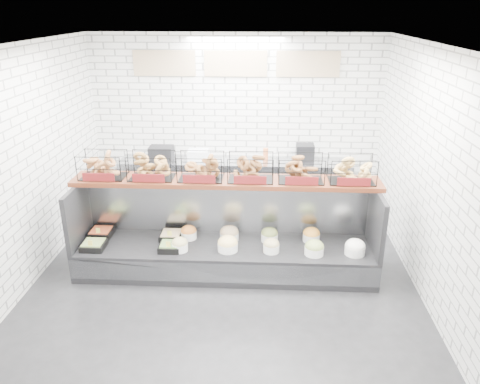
{
  "coord_description": "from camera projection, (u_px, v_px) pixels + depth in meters",
  "views": [
    {
      "loc": [
        0.49,
        -5.28,
        3.41
      ],
      "look_at": [
        0.19,
        0.45,
        1.11
      ],
      "focal_mm": 35.0,
      "sensor_mm": 36.0,
      "label": 1
    }
  ],
  "objects": [
    {
      "name": "room_shell",
      "position": [
        226.0,
        119.0,
        5.98
      ],
      "size": [
        5.02,
        5.51,
        3.01
      ],
      "color": "white",
      "rests_on": "ground"
    },
    {
      "name": "bagel_shelf",
      "position": [
        225.0,
        169.0,
        6.15
      ],
      "size": [
        4.1,
        0.5,
        0.4
      ],
      "color": "#421A0E",
      "rests_on": "display_case"
    },
    {
      "name": "ground",
      "position": [
        224.0,
        282.0,
        6.19
      ],
      "size": [
        5.5,
        5.5,
        0.0
      ],
      "primitive_type": "plane",
      "color": "black",
      "rests_on": "ground"
    },
    {
      "name": "display_case",
      "position": [
        227.0,
        248.0,
        6.38
      ],
      "size": [
        4.0,
        0.9,
        1.2
      ],
      "color": "black",
      "rests_on": "ground"
    },
    {
      "name": "prep_counter",
      "position": [
        235.0,
        184.0,
        8.27
      ],
      "size": [
        4.0,
        0.6,
        1.2
      ],
      "color": "#93969B",
      "rests_on": "ground"
    }
  ]
}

